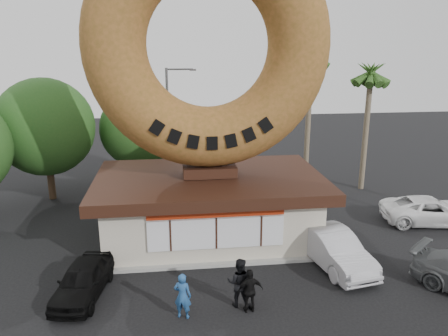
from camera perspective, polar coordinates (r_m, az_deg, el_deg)
name	(u,v)px	position (r m, az deg, el deg)	size (l,w,h in m)	color
ground	(225,302)	(17.53, 0.08, -17.14)	(90.00, 90.00, 0.00)	black
donut_shop	(210,204)	(22.07, -1.85, -4.78)	(11.20, 7.20, 3.80)	beige
giant_donut	(208,45)	(20.66, -2.05, 15.72)	(11.39, 11.39, 2.90)	#9B5D2D
tree_west	(45,127)	(29.05, -22.34, 4.96)	(6.00, 6.00, 7.65)	#473321
tree_mid	(139,129)	(30.17, -11.10, 5.03)	(5.20, 5.20, 6.63)	#473321
palm_near	(311,62)	(30.09, 11.33, 13.42)	(2.60, 2.60, 9.75)	#726651
palm_far	(371,78)	(30.04, 18.61, 11.13)	(2.60, 2.60, 8.75)	#726651
street_lamp	(170,119)	(31.00, -7.05, 6.36)	(2.11, 0.20, 8.00)	#59595E
person_left	(183,296)	(16.34, -5.43, -16.28)	(0.64, 0.42, 1.75)	navy
person_center	(239,282)	(16.88, 2.01, -14.72)	(0.94, 0.73, 1.93)	black
person_right	(250,291)	(16.62, 3.42, -15.71)	(1.00, 0.42, 1.71)	black
car_black	(83,280)	(18.43, -17.97, -13.74)	(1.61, 4.00, 1.36)	black
car_silver	(333,248)	(20.30, 14.10, -10.16)	(1.70, 4.89, 1.61)	#AEADB2
car_white	(431,211)	(26.66, 25.39, -5.05)	(2.41, 5.23, 1.45)	white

